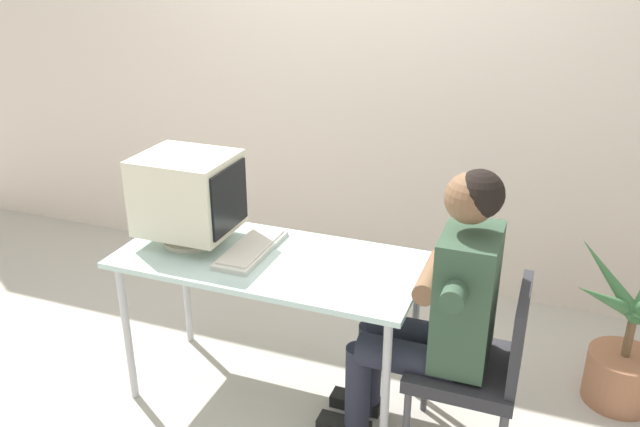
% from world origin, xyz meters
% --- Properties ---
extents(ground_plane, '(12.00, 12.00, 0.00)m').
position_xyz_m(ground_plane, '(0.00, 0.00, 0.00)').
color(ground_plane, '#B2ADA3').
extents(wall_back, '(8.00, 0.10, 3.00)m').
position_xyz_m(wall_back, '(0.30, 1.40, 1.50)').
color(wall_back, beige).
rests_on(wall_back, ground_plane).
extents(desk, '(1.36, 0.63, 0.75)m').
position_xyz_m(desk, '(0.00, 0.00, 0.68)').
color(desk, '#B7B7BC').
rests_on(desk, ground_plane).
extents(crt_monitor, '(0.43, 0.36, 0.42)m').
position_xyz_m(crt_monitor, '(-0.41, 0.03, 0.98)').
color(crt_monitor, beige).
rests_on(crt_monitor, desk).
extents(keyboard, '(0.17, 0.45, 0.03)m').
position_xyz_m(keyboard, '(-0.10, 0.02, 0.76)').
color(keyboard, silver).
rests_on(keyboard, desk).
extents(office_chair, '(0.44, 0.44, 0.81)m').
position_xyz_m(office_chair, '(0.96, -0.04, 0.47)').
color(office_chair, '#4C4C51').
rests_on(office_chair, ground_plane).
extents(person_seated, '(0.70, 0.54, 1.28)m').
position_xyz_m(person_seated, '(0.77, -0.04, 0.69)').
color(person_seated, '#334C38').
rests_on(person_seated, ground_plane).
extents(potted_plant, '(0.66, 0.61, 0.82)m').
position_xyz_m(potted_plant, '(1.57, 0.55, 0.29)').
color(potted_plant, '#9E6647').
rests_on(potted_plant, ground_plane).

